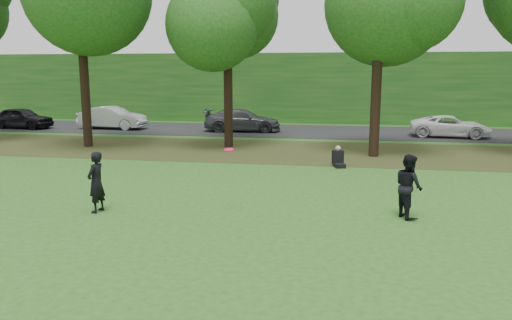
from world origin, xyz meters
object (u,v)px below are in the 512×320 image
(player_left, at_px, (96,182))
(player_right, at_px, (409,186))
(seated_person, at_px, (338,159))
(frisbee, at_px, (229,150))

(player_left, relative_size, player_right, 0.99)
(player_left, height_order, player_right, player_right)
(player_left, bearing_deg, seated_person, 147.72)
(player_right, height_order, frisbee, frisbee)
(player_right, bearing_deg, frisbee, 71.89)
(player_right, height_order, seated_person, player_right)
(seated_person, bearing_deg, player_left, -144.29)
(player_left, xyz_separation_m, frisbee, (3.54, 0.60, 0.89))
(player_left, relative_size, seated_person, 2.00)
(player_left, relative_size, frisbee, 4.55)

